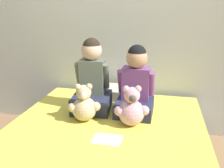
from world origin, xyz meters
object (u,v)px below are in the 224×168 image
Objects in this scene: child_on_left at (92,81)px; sign_card at (107,139)px; pillow_at_headboard at (120,93)px; teddy_bear_held_by_left_child at (84,105)px; teddy_bear_held_by_right_child at (131,109)px; child_on_right at (136,85)px; bed at (100,165)px.

sign_card is at bearing -68.65° from child_on_left.
sign_card is (0.06, -0.83, -0.05)m from pillow_at_headboard.
teddy_bear_held_by_left_child is 0.39m from teddy_bear_held_by_right_child.
child_on_left is at bearing 72.59° from teddy_bear_held_by_left_child.
teddy_bear_held_by_left_child is 0.59× the size of pillow_at_headboard.
child_on_left is 0.40m from child_on_right.
teddy_bear_held_by_right_child is at bearing -17.73° from teddy_bear_held_by_left_child.
teddy_bear_held_by_right_child is 0.33m from sign_card.
child_on_left is at bearing 134.13° from teddy_bear_held_by_right_child.
child_on_right is (0.40, 0.00, -0.01)m from child_on_left.
pillow_at_headboard is (0.20, 0.32, -0.21)m from child_on_left.
child_on_left is 3.12× the size of sign_card.
pillow_at_headboard is 0.83m from sign_card.
child_on_right is 1.11× the size of pillow_at_headboard.
bed is 3.05× the size of child_on_left.
teddy_bear_held_by_left_child is at bearing 166.35° from teddy_bear_held_by_right_child.
sign_card is (-0.14, -0.51, -0.26)m from child_on_right.
teddy_bear_held_by_right_child is at bearing -88.61° from child_on_right.
child_on_left is at bearing -178.25° from child_on_right.
bed is 6.02× the size of teddy_bear_held_by_right_child.
child_on_right is 0.27m from teddy_bear_held_by_right_child.
pillow_at_headboard reaches higher than sign_card.
child_on_left is (-0.20, 0.51, 0.49)m from bed.
bed is 3.65× the size of pillow_at_headboard.
child_on_left is 1.08× the size of child_on_right.
pillow_at_headboard is (0.00, 0.83, 0.28)m from bed.
bed is at bearing -179.65° from sign_card.
child_on_right is 0.59m from sign_card.
sign_card is (0.26, -0.51, -0.26)m from child_on_left.
child_on_left is 1.20× the size of pillow_at_headboard.
child_on_right is 1.83× the size of teddy_bear_held_by_right_child.
teddy_bear_held_by_left_child is at bearing 134.53° from sign_card.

